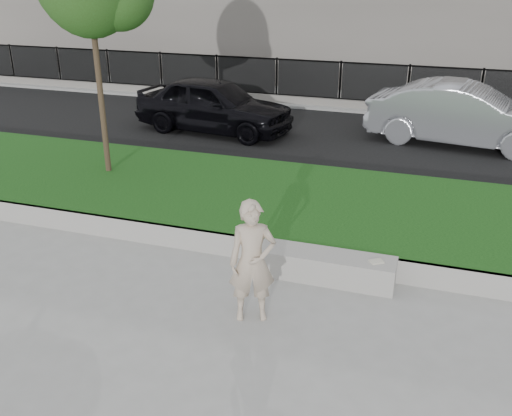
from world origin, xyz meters
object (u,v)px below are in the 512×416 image
(car_dark, at_px, (214,105))
(stone_bench, at_px, (326,266))
(man, at_px, (252,262))
(car_silver, at_px, (464,115))
(book, at_px, (377,261))

(car_dark, bearing_deg, stone_bench, -139.13)
(man, distance_m, car_silver, 9.84)
(book, bearing_deg, man, -173.75)
(stone_bench, xyz_separation_m, book, (0.77, -0.02, 0.23))
(book, height_order, car_dark, car_dark)
(man, relative_size, car_dark, 0.38)
(book, relative_size, car_silver, 0.04)
(book, bearing_deg, car_silver, 46.43)
(man, distance_m, car_dark, 9.49)
(stone_bench, height_order, car_dark, car_dark)
(car_dark, xyz_separation_m, car_silver, (6.80, 0.86, 0.04))
(man, bearing_deg, car_silver, 51.91)
(stone_bench, distance_m, man, 1.68)
(car_dark, bearing_deg, man, -147.44)
(stone_bench, relative_size, book, 10.88)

